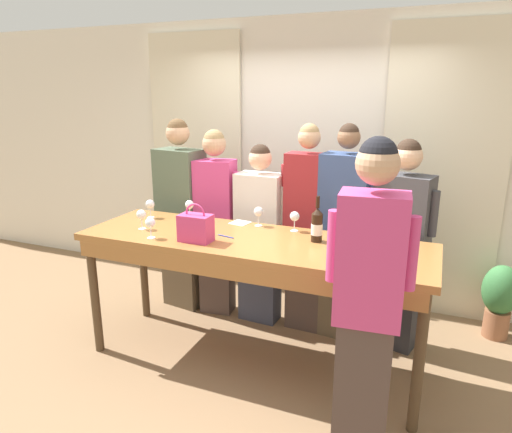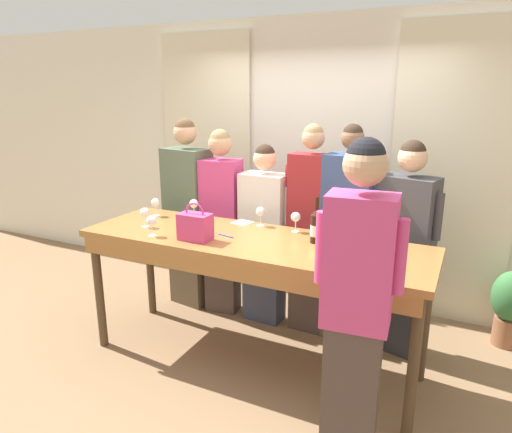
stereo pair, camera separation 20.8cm
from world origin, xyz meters
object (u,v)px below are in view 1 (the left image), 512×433
at_px(wine_glass_front_mid, 141,215).
at_px(guest_pink_top, 216,220).
at_px(wine_glass_center_left, 190,205).
at_px(guest_cream_sweater, 260,234).
at_px(wine_glass_center_right, 259,212).
at_px(host_pouring, 368,303).
at_px(guest_olive_jacket, 181,214).
at_px(wine_glass_front_left, 374,253).
at_px(handbag, 196,227).
at_px(guest_beige_cap, 400,245).
at_px(tasting_bar, 251,253).
at_px(wine_glass_center_mid, 150,205).
at_px(potted_plant, 500,297).
at_px(guest_striped_shirt, 307,226).
at_px(guest_navy_coat, 344,233).
at_px(wine_glass_back_left, 150,223).
at_px(wine_bottle, 317,225).
at_px(wine_glass_front_right, 295,217).

bearing_deg(wine_glass_front_mid, guest_pink_top, 72.71).
relative_size(wine_glass_center_left, guest_cream_sweater, 0.10).
distance_m(wine_glass_front_mid, wine_glass_center_right, 0.93).
bearing_deg(host_pouring, guest_olive_jacket, 145.22).
xyz_separation_m(wine_glass_front_left, guest_olive_jacket, (-1.96, 0.99, -0.21)).
bearing_deg(wine_glass_center_left, handbag, -55.89).
xyz_separation_m(guest_olive_jacket, guest_cream_sweater, (0.82, 0.00, -0.10)).
distance_m(wine_glass_center_right, guest_pink_top, 0.72).
xyz_separation_m(handbag, guest_beige_cap, (1.37, 0.90, -0.24)).
distance_m(tasting_bar, guest_pink_top, 0.97).
distance_m(guest_olive_jacket, guest_pink_top, 0.38).
xyz_separation_m(handbag, wine_glass_center_mid, (-0.68, 0.41, 0.01)).
height_order(wine_glass_center_right, guest_cream_sweater, guest_cream_sweater).
bearing_deg(potted_plant, guest_striped_shirt, -163.75).
bearing_deg(handbag, guest_navy_coat, 44.72).
relative_size(wine_glass_back_left, guest_pink_top, 0.09).
bearing_deg(host_pouring, potted_plant, 64.54).
xyz_separation_m(wine_bottle, guest_beige_cap, (0.55, 0.57, -0.26)).
height_order(wine_glass_front_mid, wine_glass_center_left, same).
relative_size(handbag, wine_glass_front_right, 1.79).
bearing_deg(wine_glass_center_mid, handbag, -31.20).
distance_m(handbag, wine_glass_front_mid, 0.56).
distance_m(wine_bottle, host_pouring, 0.96).
distance_m(wine_glass_back_left, host_pouring, 1.72).
relative_size(guest_cream_sweater, guest_striped_shirt, 0.90).
distance_m(wine_glass_front_left, wine_glass_center_right, 1.18).
relative_size(wine_glass_front_left, wine_glass_center_right, 1.00).
bearing_deg(wine_glass_front_mid, potted_plant, 24.80).
relative_size(wine_glass_front_mid, wine_glass_center_mid, 1.00).
distance_m(handbag, wine_glass_center_left, 0.63).
relative_size(wine_glass_front_right, guest_striped_shirt, 0.09).
height_order(wine_bottle, guest_striped_shirt, guest_striped_shirt).
xyz_separation_m(wine_glass_front_left, wine_glass_center_right, (-1.01, 0.62, 0.00)).
relative_size(guest_pink_top, guest_cream_sweater, 1.07).
bearing_deg(wine_glass_front_mid, wine_glass_front_right, 19.60).
xyz_separation_m(guest_striped_shirt, guest_beige_cap, (0.79, 0.00, -0.06)).
distance_m(wine_glass_front_left, guest_cream_sweater, 1.54).
bearing_deg(wine_glass_front_left, host_pouring, -85.70).
height_order(wine_glass_front_right, guest_cream_sweater, guest_cream_sweater).
distance_m(guest_pink_top, potted_plant, 2.60).
height_order(guest_beige_cap, potted_plant, guest_beige_cap).
xyz_separation_m(wine_glass_front_left, guest_navy_coat, (-0.38, 0.99, -0.21)).
height_order(wine_bottle, wine_glass_front_mid, wine_bottle).
relative_size(wine_glass_front_left, wine_glass_front_mid, 1.00).
relative_size(tasting_bar, wine_glass_front_left, 16.69).
relative_size(guest_pink_top, host_pouring, 0.93).
height_order(wine_glass_front_left, guest_striped_shirt, guest_striped_shirt).
bearing_deg(wine_glass_center_left, guest_pink_top, 81.26).
height_order(wine_glass_front_right, potted_plant, wine_glass_front_right).
bearing_deg(wine_glass_center_mid, guest_navy_coat, 17.08).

